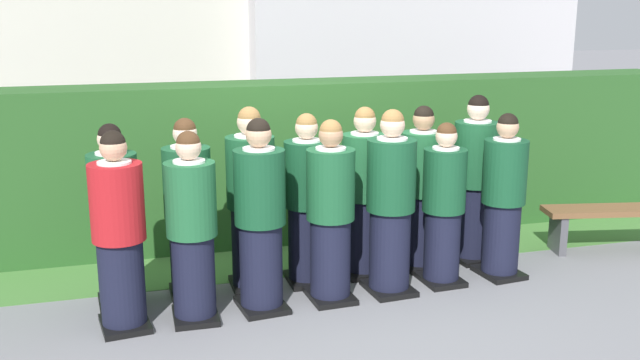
{
  "coord_description": "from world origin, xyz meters",
  "views": [
    {
      "loc": [
        -1.76,
        -5.88,
        2.6
      ],
      "look_at": [
        0.0,
        0.24,
        1.05
      ],
      "focal_mm": 40.85,
      "sensor_mm": 36.0,
      "label": 1
    }
  ],
  "objects": [
    {
      "name": "ground_plane",
      "position": [
        0.0,
        0.0,
        0.0
      ],
      "size": [
        60.0,
        60.0,
        0.0
      ],
      "primitive_type": "plane",
      "color": "slate"
    },
    {
      "name": "wooden_bench",
      "position": [
        3.28,
        0.44,
        0.35
      ],
      "size": [
        1.44,
        0.63,
        0.48
      ],
      "color": "brown",
      "rests_on": "ground"
    },
    {
      "name": "hedge",
      "position": [
        0.0,
        1.87,
        0.88
      ],
      "size": [
        9.8,
        0.7,
        1.76
      ],
      "color": "#285623",
      "rests_on": "ground"
    },
    {
      "name": "student_rear_row_1",
      "position": [
        -1.17,
        0.43,
        0.78
      ],
      "size": [
        0.43,
        0.51,
        1.64
      ],
      "color": "black",
      "rests_on": "ground"
    },
    {
      "name": "student_front_row_5",
      "position": [
        1.16,
        0.09,
        0.73
      ],
      "size": [
        0.4,
        0.5,
        1.55
      ],
      "color": "black",
      "rests_on": "ground"
    },
    {
      "name": "student_front_row_1",
      "position": [
        -1.19,
        -0.09,
        0.77
      ],
      "size": [
        0.42,
        0.47,
        1.61
      ],
      "color": "black",
      "rests_on": "ground"
    },
    {
      "name": "student_front_row_2",
      "position": [
        -0.61,
        -0.03,
        0.8
      ],
      "size": [
        0.44,
        0.52,
        1.68
      ],
      "color": "black",
      "rests_on": "ground"
    },
    {
      "name": "student_rear_row_6",
      "position": [
        1.75,
        0.61,
        0.82
      ],
      "size": [
        0.45,
        0.52,
        1.72
      ],
      "color": "black",
      "rests_on": "ground"
    },
    {
      "name": "student_front_row_3",
      "position": [
        0.03,
        0.0,
        0.78
      ],
      "size": [
        0.43,
        0.52,
        1.64
      ],
      "color": "black",
      "rests_on": "ground"
    },
    {
      "name": "student_rear_row_3",
      "position": [
        -0.06,
        0.46,
        0.78
      ],
      "size": [
        0.42,
        0.47,
        1.63
      ],
      "color": "black",
      "rests_on": "ground"
    },
    {
      "name": "student_in_red_blazer",
      "position": [
        -1.77,
        -0.1,
        0.78
      ],
      "size": [
        0.43,
        0.54,
        1.64
      ],
      "color": "black",
      "rests_on": "ground"
    },
    {
      "name": "student_front_row_4",
      "position": [
        0.6,
        0.03,
        0.81
      ],
      "size": [
        0.44,
        0.51,
        1.7
      ],
      "color": "black",
      "rests_on": "ground"
    },
    {
      "name": "student_rear_row_4",
      "position": [
        0.52,
        0.53,
        0.79
      ],
      "size": [
        0.43,
        0.48,
        1.66
      ],
      "color": "black",
      "rests_on": "ground"
    },
    {
      "name": "student_rear_row_0",
      "position": [
        -1.8,
        0.39,
        0.77
      ],
      "size": [
        0.42,
        0.52,
        1.62
      ],
      "color": "black",
      "rests_on": "ground"
    },
    {
      "name": "lawn_strip",
      "position": [
        0.0,
        1.07,
        0.0
      ],
      "size": [
        9.8,
        0.9,
        0.01
      ],
      "primitive_type": "cube",
      "color": "#477A38",
      "rests_on": "ground"
    },
    {
      "name": "student_front_row_6",
      "position": [
        1.79,
        0.11,
        0.76
      ],
      "size": [
        0.42,
        0.49,
        1.6
      ],
      "color": "black",
      "rests_on": "ground"
    },
    {
      "name": "student_rear_row_5",
      "position": [
        1.14,
        0.56,
        0.78
      ],
      "size": [
        0.43,
        0.52,
        1.64
      ],
      "color": "black",
      "rests_on": "ground"
    },
    {
      "name": "student_rear_row_2",
      "position": [
        -0.59,
        0.46,
        0.82
      ],
      "size": [
        0.44,
        0.49,
        1.71
      ],
      "color": "black",
      "rests_on": "ground"
    }
  ]
}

